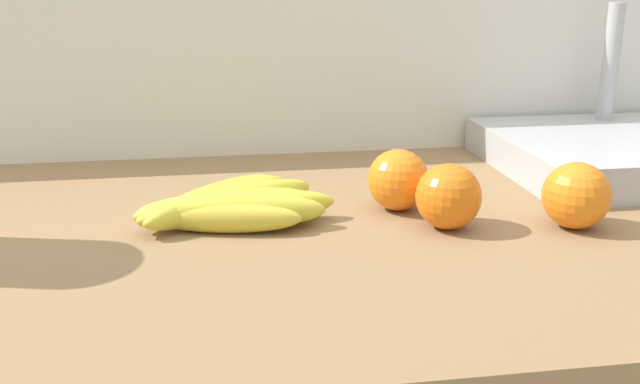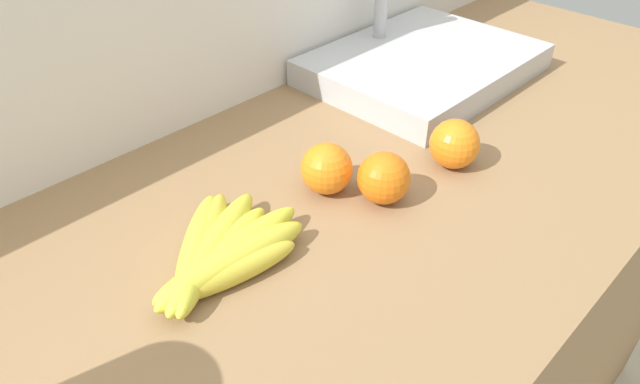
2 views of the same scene
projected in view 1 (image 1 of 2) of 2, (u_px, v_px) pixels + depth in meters
name	position (u px, v px, depth m)	size (l,w,h in m)	color
wall_back	(304.00, 318.00, 1.16)	(2.33, 0.06, 1.30)	silver
banana_bunch	(227.00, 206.00, 0.75)	(0.22, 0.17, 0.04)	gold
orange_back_left	(448.00, 196.00, 0.73)	(0.07, 0.07, 0.07)	orange
orange_center	(576.00, 196.00, 0.73)	(0.07, 0.07, 0.07)	orange
orange_front	(398.00, 180.00, 0.79)	(0.07, 0.07, 0.07)	orange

